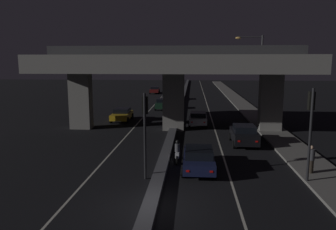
# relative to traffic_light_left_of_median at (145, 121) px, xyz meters

# --- Properties ---
(ground_plane) EXTENTS (200.00, 200.00, 0.00)m
(ground_plane) POSITION_rel_traffic_light_left_of_median_xyz_m (0.75, -3.64, -3.26)
(ground_plane) COLOR black
(lane_line_left_inner) EXTENTS (0.12, 126.00, 0.00)m
(lane_line_left_inner) POSITION_rel_traffic_light_left_of_median_xyz_m (-3.19, 31.36, -3.26)
(lane_line_left_inner) COLOR beige
(lane_line_left_inner) RESTS_ON ground_plane
(lane_line_right_inner) EXTENTS (0.12, 126.00, 0.00)m
(lane_line_right_inner) POSITION_rel_traffic_light_left_of_median_xyz_m (4.69, 31.36, -3.26)
(lane_line_right_inner) COLOR beige
(lane_line_right_inner) RESTS_ON ground_plane
(median_divider) EXTENTS (0.69, 126.00, 0.29)m
(median_divider) POSITION_rel_traffic_light_left_of_median_xyz_m (0.75, 31.36, -3.11)
(median_divider) COLOR #4C4C51
(median_divider) RESTS_ON ground_plane
(sidewalk_right) EXTENTS (2.62, 126.00, 0.16)m
(sidewalk_right) POSITION_rel_traffic_light_left_of_median_xyz_m (9.89, 24.36, -3.18)
(sidewalk_right) COLOR slate
(sidewalk_right) RESTS_ON ground_plane
(elevated_overpass) EXTENTS (23.80, 10.85, 7.84)m
(elevated_overpass) POSITION_rel_traffic_light_left_of_median_xyz_m (0.75, 13.20, 2.64)
(elevated_overpass) COLOR gray
(elevated_overpass) RESTS_ON ground_plane
(traffic_light_left_of_median) EXTENTS (0.30, 0.49, 4.77)m
(traffic_light_left_of_median) POSITION_rel_traffic_light_left_of_median_xyz_m (0.00, 0.00, 0.00)
(traffic_light_left_of_median) COLOR black
(traffic_light_left_of_median) RESTS_ON ground_plane
(traffic_light_right_of_median) EXTENTS (0.30, 0.49, 5.09)m
(traffic_light_right_of_median) POSITION_rel_traffic_light_left_of_median_xyz_m (8.68, -0.00, 0.21)
(traffic_light_right_of_median) COLOR black
(traffic_light_right_of_median) RESTS_ON ground_plane
(street_lamp) EXTENTS (2.77, 0.32, 9.00)m
(street_lamp) POSITION_rel_traffic_light_left_of_median_xyz_m (9.06, 16.90, 2.04)
(street_lamp) COLOR #2D2D30
(street_lamp) RESTS_ON ground_plane
(car_dark_blue_lead) EXTENTS (1.97, 4.37, 1.39)m
(car_dark_blue_lead) POSITION_rel_traffic_light_left_of_median_xyz_m (2.96, 1.64, -2.53)
(car_dark_blue_lead) COLOR #141938
(car_dark_blue_lead) RESTS_ON ground_plane
(car_black_second) EXTENTS (1.97, 3.97, 1.56)m
(car_black_second) POSITION_rel_traffic_light_left_of_median_xyz_m (6.56, 8.00, -2.46)
(car_black_second) COLOR black
(car_black_second) RESTS_ON ground_plane
(car_white_third) EXTENTS (1.91, 3.98, 1.39)m
(car_white_third) POSITION_rel_traffic_light_left_of_median_xyz_m (3.11, 15.53, -2.52)
(car_white_third) COLOR silver
(car_white_third) RESTS_ON ground_plane
(car_taxi_yellow_lead_oncoming) EXTENTS (1.95, 4.14, 1.37)m
(car_taxi_yellow_lead_oncoming) POSITION_rel_traffic_light_left_of_median_xyz_m (-5.13, 17.41, -2.53)
(car_taxi_yellow_lead_oncoming) COLOR gold
(car_taxi_yellow_lead_oncoming) RESTS_ON ground_plane
(car_dark_green_second_oncoming) EXTENTS (1.96, 4.18, 1.41)m
(car_dark_green_second_oncoming) POSITION_rel_traffic_light_left_of_median_xyz_m (-1.62, 26.67, -2.54)
(car_dark_green_second_oncoming) COLOR black
(car_dark_green_second_oncoming) RESTS_ON ground_plane
(car_grey_third_oncoming) EXTENTS (1.98, 4.55, 1.46)m
(car_grey_third_oncoming) POSITION_rel_traffic_light_left_of_median_xyz_m (-1.60, 37.53, -2.49)
(car_grey_third_oncoming) COLOR #515459
(car_grey_third_oncoming) RESTS_ON ground_plane
(car_dark_red_fourth_oncoming) EXTENTS (2.05, 4.65, 1.34)m
(car_dark_red_fourth_oncoming) POSITION_rel_traffic_light_left_of_median_xyz_m (-5.21, 48.71, -2.55)
(car_dark_red_fourth_oncoming) COLOR #591414
(car_dark_red_fourth_oncoming) RESTS_ON ground_plane
(motorcycle_white_filtering_near) EXTENTS (0.32, 1.85, 1.42)m
(motorcycle_white_filtering_near) POSITION_rel_traffic_light_left_of_median_xyz_m (1.60, 3.25, -2.65)
(motorcycle_white_filtering_near) COLOR black
(motorcycle_white_filtering_near) RESTS_ON ground_plane
(pedestrian_on_sidewalk) EXTENTS (0.40, 0.40, 1.59)m
(pedestrian_on_sidewalk) POSITION_rel_traffic_light_left_of_median_xyz_m (9.28, 1.21, -2.32)
(pedestrian_on_sidewalk) COLOR #2D261E
(pedestrian_on_sidewalk) RESTS_ON sidewalk_right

